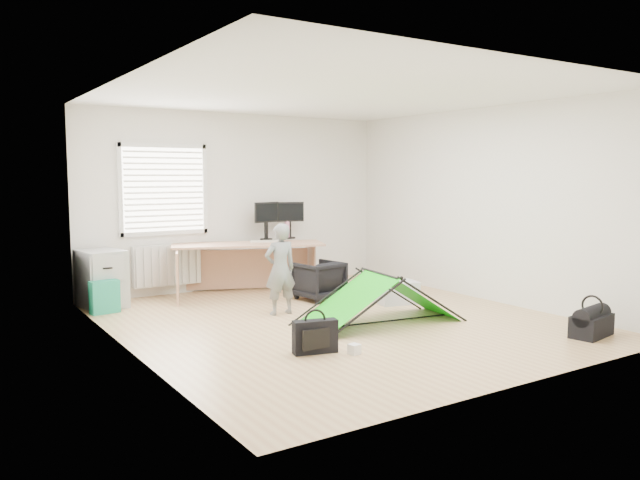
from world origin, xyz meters
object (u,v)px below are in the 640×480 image
storage_crate (396,292)px  laptop_bag (315,337)px  duffel_bag (591,326)px  office_chair (318,280)px  kite (379,298)px  thermos (287,230)px  filing_cabinet (101,279)px  person (280,269)px  desk (248,269)px  monitor_right (289,225)px  monitor_left (266,226)px

storage_crate → laptop_bag: bearing=-147.3°
laptop_bag → duffel_bag: (2.89, -1.10, -0.05)m
storage_crate → duffel_bag: (0.65, -2.53, -0.03)m
office_chair → kite: 1.60m
thermos → duffel_bag: 4.79m
storage_crate → thermos: bearing=105.4°
laptop_bag → kite: bearing=40.4°
office_chair → thermos: bearing=-107.8°
storage_crate → duffel_bag: 2.62m
office_chair → laptop_bag: (-1.47, -2.23, -0.11)m
filing_cabinet → duffel_bag: (4.12, -4.48, -0.26)m
thermos → person: bearing=-122.3°
person → thermos: bearing=-119.9°
desk → kite: desk is taller
person → laptop_bag: person is taller
filing_cabinet → office_chair: size_ratio=1.27×
monitor_right → duffel_bag: bearing=-57.1°
office_chair → monitor_left: bearing=-90.3°
desk → duffel_bag: desk is taller
desk → office_chair: size_ratio=3.65×
filing_cabinet → laptop_bag: size_ratio=1.73×
monitor_left → storage_crate: (0.94, -2.03, -0.82)m
office_chair → storage_crate: 1.11m
filing_cabinet → kite: (2.54, -2.74, -0.08)m
thermos → person: (-1.12, -1.77, -0.31)m
desk → monitor_right: monitor_right is taller
monitor_left → laptop_bag: monitor_left is taller
monitor_right → thermos: size_ratio=1.59×
filing_cabinet → laptop_bag: 3.61m
monitor_left → duffel_bag: 4.91m
office_chair → laptop_bag: bearing=48.2°
thermos → duffel_bag: thermos is taller
desk → thermos: size_ratio=7.90×
monitor_right → kite: monitor_right is taller
person → storage_crate: person is taller
filing_cabinet → laptop_bag: bearing=-79.8°
filing_cabinet → duffel_bag: filing_cabinet is taller
filing_cabinet → office_chair: (2.70, -1.15, -0.11)m
filing_cabinet → thermos: 2.96m
office_chair → storage_crate: size_ratio=1.11×
duffel_bag → kite: bearing=121.9°
thermos → storage_crate: bearing=-74.6°
storage_crate → laptop_bag: size_ratio=1.22×
monitor_left → kite: (0.01, -2.82, -0.67)m
person → laptop_bag: bearing=74.3°
monitor_left → monitor_right: (0.42, 0.00, -0.00)m
storage_crate → laptop_bag: (-2.24, -1.44, 0.01)m
kite → office_chair: bearing=92.7°
monitor_left → thermos: monitor_left is taller
desk → monitor_left: bearing=53.6°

